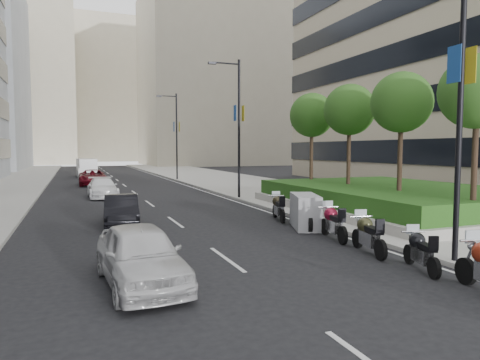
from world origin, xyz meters
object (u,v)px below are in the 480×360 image
car_a (140,255)px  motorcycle_4 (333,223)px  lamp_post_0 (457,84)px  car_b (121,210)px  car_c (102,188)px  motorcycle_5 (305,212)px  lamp_post_1 (237,121)px  motorcycle_3 (368,235)px  car_d (93,177)px  motorcycle_6 (278,207)px  lamp_post_2 (175,132)px  motorcycle_2 (420,251)px  delivery_van (87,169)px

car_a → motorcycle_4: bearing=16.9°
lamp_post_0 → car_b: size_ratio=2.27×
car_a → car_c: (0.30, 19.99, -0.08)m
lamp_post_0 → motorcycle_5: (-0.96, 6.49, -4.36)m
car_a → car_c: car_a is taller
lamp_post_1 → motorcycle_4: bearing=-94.8°
lamp_post_1 → car_c: 10.23m
motorcycle_3 → car_d: bearing=25.7°
motorcycle_6 → car_a: (-7.34, -7.31, 0.15)m
lamp_post_0 → motorcycle_4: lamp_post_0 is taller
motorcycle_4 → car_b: (-6.91, 5.78, 0.04)m
lamp_post_1 → motorcycle_3: 15.66m
lamp_post_2 → car_c: (-8.09, -13.54, -4.40)m
motorcycle_2 → motorcycle_4: (0.07, 4.30, 0.08)m
motorcycle_6 → car_a: size_ratio=0.50×
lamp_post_1 → motorcycle_5: 11.42m
car_b → delivery_van: 34.34m
car_c → motorcycle_2: bearing=-73.2°
lamp_post_0 → car_a: 9.56m
car_d → motorcycle_6: bearing=-73.0°
lamp_post_2 → delivery_van: bearing=132.2°
motorcycle_5 → car_d: size_ratio=0.49×
car_b → delivery_van: (-0.51, 34.34, 0.35)m
motorcycle_2 → car_b: (-6.84, 10.07, 0.12)m
motorcycle_5 → car_b: 7.87m
car_c → car_a: bearing=-91.9°
car_a → car_d: size_ratio=0.85×
lamp_post_0 → lamp_post_1: same height
lamp_post_0 → car_c: bearing=110.7°
motorcycle_6 → delivery_van: bearing=25.6°
lamp_post_2 → motorcycle_2: size_ratio=4.62×
car_a → motorcycle_3: bearing=0.7°
lamp_post_1 → lamp_post_2: 18.00m
motorcycle_2 → delivery_van: size_ratio=0.37×
car_b → car_d: bearing=95.6°
motorcycle_2 → motorcycle_6: (0.10, 8.83, 0.05)m
car_c → motorcycle_5: bearing=-65.6°
motorcycle_6 → car_c: size_ratio=0.48×
motorcycle_4 → motorcycle_6: bearing=11.3°
motorcycle_3 → delivery_van: size_ratio=0.43×
motorcycle_3 → car_a: 7.17m
car_a → delivery_van: (-0.10, 42.89, 0.26)m
car_b → car_d: car_d is taller
car_c → motorcycle_3: bearing=-71.6°
lamp_post_0 → car_d: lamp_post_0 is taller
car_d → lamp_post_2: bearing=18.5°
motorcycle_4 → car_c: bearing=33.8°
motorcycle_2 → delivery_van: bearing=28.3°
lamp_post_1 → motorcycle_5: (-0.96, -10.51, -4.36)m
motorcycle_3 → motorcycle_5: motorcycle_5 is taller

